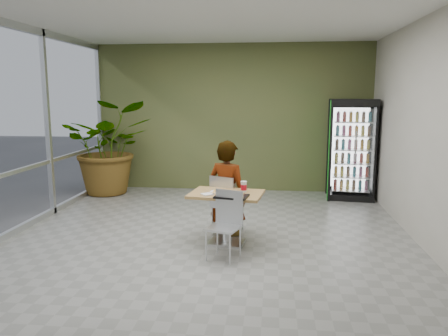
{
  "coord_description": "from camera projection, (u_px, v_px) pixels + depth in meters",
  "views": [
    {
      "loc": [
        0.91,
        -6.06,
        2.12
      ],
      "look_at": [
        0.17,
        0.49,
        1.0
      ],
      "focal_mm": 35.0,
      "sensor_mm": 36.0,
      "label": 1
    }
  ],
  "objects": [
    {
      "name": "seated_woman",
      "position": [
        227.0,
        197.0,
        6.64
      ],
      "size": [
        0.76,
        0.64,
        1.74
      ],
      "primitive_type": "imported",
      "rotation": [
        0.0,
        0.0,
        2.72
      ],
      "color": "black",
      "rests_on": "ground"
    },
    {
      "name": "soda_cup",
      "position": [
        244.0,
        187.0,
        6.17
      ],
      "size": [
        0.09,
        0.09,
        0.15
      ],
      "color": "silver",
      "rests_on": "dining_table"
    },
    {
      "name": "pizza_plate",
      "position": [
        218.0,
        191.0,
        6.16
      ],
      "size": [
        0.31,
        0.27,
        0.03
      ],
      "color": "silver",
      "rests_on": "dining_table"
    },
    {
      "name": "room_envelope",
      "position": [
        208.0,
        132.0,
        6.12
      ],
      "size": [
        6.0,
        7.0,
        3.2
      ],
      "primitive_type": null,
      "color": "beige",
      "rests_on": "ground"
    },
    {
      "name": "storefront_frame",
      "position": [
        8.0,
        130.0,
        6.45
      ],
      "size": [
        0.1,
        7.0,
        3.2
      ],
      "primitive_type": null,
      "color": "silver",
      "rests_on": "ground"
    },
    {
      "name": "dining_table",
      "position": [
        226.0,
        207.0,
        6.17
      ],
      "size": [
        1.08,
        0.82,
        0.75
      ],
      "rotation": [
        0.0,
        0.0,
        -0.13
      ],
      "color": "#AC7D49",
      "rests_on": "ground"
    },
    {
      "name": "cafeteria_tray",
      "position": [
        232.0,
        196.0,
        5.86
      ],
      "size": [
        0.48,
        0.38,
        0.02
      ],
      "primitive_type": "cube",
      "rotation": [
        0.0,
        0.0,
        -0.18
      ],
      "color": "black",
      "rests_on": "dining_table"
    },
    {
      "name": "chair_far",
      "position": [
        225.0,
        200.0,
        6.61
      ],
      "size": [
        0.53,
        0.53,
        0.91
      ],
      "rotation": [
        0.0,
        0.0,
        2.72
      ],
      "color": "silver",
      "rests_on": "ground"
    },
    {
      "name": "napkin_stack",
      "position": [
        207.0,
        194.0,
        6.0
      ],
      "size": [
        0.19,
        0.19,
        0.02
      ],
      "primitive_type": "cube",
      "rotation": [
        0.0,
        0.0,
        0.63
      ],
      "color": "silver",
      "rests_on": "dining_table"
    },
    {
      "name": "chair_near",
      "position": [
        226.0,
        219.0,
        5.69
      ],
      "size": [
        0.49,
        0.5,
        0.88
      ],
      "rotation": [
        0.0,
        0.0,
        -0.32
      ],
      "color": "silver",
      "rests_on": "ground"
    },
    {
      "name": "ground",
      "position": [
        209.0,
        241.0,
        6.39
      ],
      "size": [
        7.0,
        7.0,
        0.0
      ],
      "primitive_type": "plane",
      "color": "gray",
      "rests_on": "ground"
    },
    {
      "name": "beverage_fridge",
      "position": [
        352.0,
        149.0,
        8.85
      ],
      "size": [
        1.0,
        0.81,
        2.02
      ],
      "rotation": [
        0.0,
        0.0,
        -0.12
      ],
      "color": "black",
      "rests_on": "ground"
    },
    {
      "name": "potted_plant",
      "position": [
        109.0,
        147.0,
        9.32
      ],
      "size": [
        2.22,
        2.08,
        2.0
      ],
      "primitive_type": "imported",
      "rotation": [
        0.0,
        0.0,
        0.35
      ],
      "color": "#346528",
      "rests_on": "ground"
    }
  ]
}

